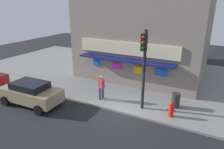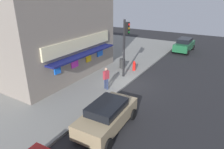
{
  "view_description": "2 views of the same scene",
  "coord_description": "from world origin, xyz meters",
  "views": [
    {
      "loc": [
        4.65,
        -9.93,
        6.4
      ],
      "look_at": [
        -0.94,
        0.77,
        2.13
      ],
      "focal_mm": 32.75,
      "sensor_mm": 36.0,
      "label": 1
    },
    {
      "loc": [
        -13.42,
        -6.53,
        6.85
      ],
      "look_at": [
        -1.85,
        0.46,
        1.41
      ],
      "focal_mm": 32.15,
      "sensor_mm": 36.0,
      "label": 2
    }
  ],
  "objects": [
    {
      "name": "fire_hydrant",
      "position": [
        2.86,
        0.88,
        0.58
      ],
      "size": [
        0.53,
        0.29,
        0.91
      ],
      "color": "red",
      "rests_on": "sidewalk"
    },
    {
      "name": "parked_car_tan",
      "position": [
        -5.73,
        -1.57,
        0.81
      ],
      "size": [
        4.2,
        2.14,
        1.54
      ],
      "color": "#9E8966",
      "rests_on": "ground_plane"
    },
    {
      "name": "traffic_light",
      "position": [
        1.04,
        0.94,
        3.26
      ],
      "size": [
        0.32,
        0.58,
        4.86
      ],
      "color": "black",
      "rests_on": "sidewalk"
    },
    {
      "name": "pedestrian",
      "position": [
        -1.86,
        0.97,
        1.07
      ],
      "size": [
        0.58,
        0.45,
        1.7
      ],
      "color": "navy",
      "rests_on": "sidewalk"
    },
    {
      "name": "ground_plane",
      "position": [
        0.0,
        0.0,
        0.0
      ],
      "size": [
        51.84,
        51.84,
        0.0
      ],
      "primitive_type": "plane",
      "color": "#232326"
    },
    {
      "name": "parked_car_green",
      "position": [
        12.72,
        -1.45,
        0.87
      ],
      "size": [
        4.37,
        2.04,
        1.69
      ],
      "color": "#1E6038",
      "rests_on": "ground_plane"
    },
    {
      "name": "sidewalk",
      "position": [
        0.0,
        6.65,
        0.07
      ],
      "size": [
        34.56,
        13.3,
        0.14
      ],
      "primitive_type": "cube",
      "color": "gray",
      "rests_on": "ground_plane"
    },
    {
      "name": "corner_building",
      "position": [
        -1.28,
        8.77,
        3.83
      ],
      "size": [
        10.36,
        10.82,
        7.39
      ],
      "color": "gray",
      "rests_on": "sidewalk"
    },
    {
      "name": "trash_can",
      "position": [
        2.85,
        2.14,
        0.61
      ],
      "size": [
        0.54,
        0.54,
        0.94
      ],
      "primitive_type": "cylinder",
      "color": "#2D2D2D",
      "rests_on": "sidewalk"
    }
  ]
}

